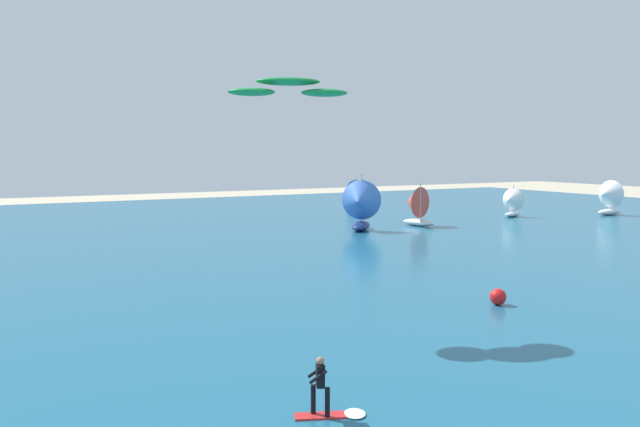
# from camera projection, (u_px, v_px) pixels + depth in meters

# --- Properties ---
(ocean) EXTENTS (160.00, 90.00, 0.10)m
(ocean) POSITION_uv_depth(u_px,v_px,m) (130.00, 247.00, 46.52)
(ocean) COLOR #1E607F
(ocean) RESTS_ON ground
(kitesurfer) EXTENTS (2.02, 1.26, 1.67)m
(kitesurfer) POSITION_uv_depth(u_px,v_px,m) (327.00, 395.00, 16.53)
(kitesurfer) COLOR red
(kitesurfer) RESTS_ON ocean
(kite) EXTENTS (5.30, 3.35, 0.77)m
(kite) POSITION_uv_depth(u_px,v_px,m) (288.00, 88.00, 25.66)
(kite) COLOR #198C3F
(sailboat_center_horizon) EXTENTS (3.78, 3.20, 4.44)m
(sailboat_center_horizon) POSITION_uv_depth(u_px,v_px,m) (607.00, 197.00, 68.96)
(sailboat_center_horizon) COLOR white
(sailboat_center_horizon) RESTS_ON ocean
(sailboat_mid_left) EXTENTS (2.96, 3.36, 3.78)m
(sailboat_mid_left) POSITION_uv_depth(u_px,v_px,m) (355.00, 192.00, 83.27)
(sailboat_mid_left) COLOR silver
(sailboat_mid_left) RESTS_ON ocean
(sailboat_near_shore) EXTENTS (3.33, 3.78, 4.25)m
(sailboat_near_shore) POSITION_uv_depth(u_px,v_px,m) (414.00, 206.00, 59.32)
(sailboat_near_shore) COLOR white
(sailboat_near_shore) RESTS_ON ocean
(sailboat_outermost) EXTENTS (4.49, 4.59, 5.15)m
(sailboat_outermost) POSITION_uv_depth(u_px,v_px,m) (360.00, 205.00, 55.17)
(sailboat_outermost) COLOR navy
(sailboat_outermost) RESTS_ON ocean
(sailboat_mid_right) EXTENTS (3.15, 2.78, 3.53)m
(sailboat_mid_right) POSITION_uv_depth(u_px,v_px,m) (511.00, 202.00, 67.10)
(sailboat_mid_right) COLOR silver
(sailboat_mid_right) RESTS_ON ocean
(marker_buoy) EXTENTS (0.77, 0.77, 0.77)m
(marker_buoy) POSITION_uv_depth(u_px,v_px,m) (498.00, 297.00, 28.62)
(marker_buoy) COLOR red
(marker_buoy) RESTS_ON ocean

